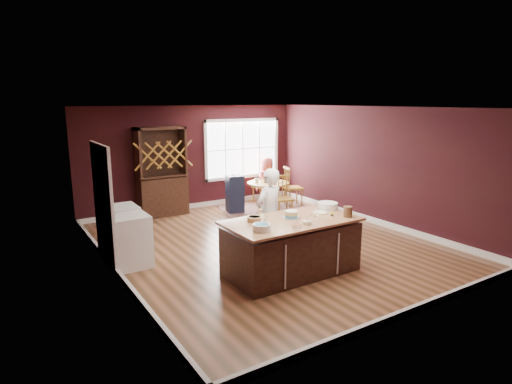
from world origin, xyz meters
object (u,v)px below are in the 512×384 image
chair_south (283,197)px  hutch (162,172)px  kitchen_island (291,247)px  washer (130,241)px  high_chair (235,193)px  layer_cake (291,214)px  dining_table (268,190)px  seated_woman (267,181)px  chair_north (262,184)px  dryer (120,231)px  baker (269,214)px  chair_east (294,186)px  toddler (236,181)px

chair_south → hutch: bearing=157.0°
kitchen_island → washer: bearing=141.9°
high_chair → layer_cake: bearing=-93.5°
dining_table → seated_woman: bearing=59.2°
layer_cake → washer: bearing=144.0°
chair_south → high_chair: size_ratio=1.05×
chair_north → hutch: 2.89m
dryer → chair_north: bearing=25.0°
high_chair → dining_table: bearing=-10.5°
baker → chair_east: bearing=-147.3°
high_chair → dryer: 3.71m
chair_east → toddler: 1.67m
hutch → kitchen_island: bearing=-83.8°
baker → high_chair: bearing=-122.5°
dining_table → baker: baker is taller
layer_cake → dryer: layer_cake is taller
baker → toddler: baker is taller
layer_cake → chair_east: size_ratio=0.27×
toddler → hutch: hutch is taller
kitchen_island → chair_north: size_ratio=2.13×
kitchen_island → chair_south: 3.39m
baker → dryer: 2.77m
washer → layer_cake: bearing=-36.0°
chair_north → high_chair: chair_north is taller
dryer → hutch: bearing=54.0°
kitchen_island → layer_cake: layer_cake is taller
chair_south → chair_north: 1.68m
hutch → washer: bearing=-119.6°
baker → layer_cake: 0.72m
hutch → toddler: bearing=-21.6°
baker → chair_east: baker is taller
chair_north → chair_south: bearing=52.5°
chair_east → toddler: bearing=94.1°
seated_woman → toddler: 1.09m
washer → dryer: (0.00, 0.64, 0.01)m
chair_north → hutch: (-2.82, 0.20, 0.58)m
layer_cake → washer: 2.81m
dryer → toddler: bearing=25.4°
washer → dryer: dryer is taller
chair_south → hutch: size_ratio=0.48×
baker → chair_north: (2.23, 3.66, -0.31)m
dining_table → layer_cake: (-1.91, -3.53, 0.45)m
layer_cake → seated_woman: seated_woman is taller
hutch → dining_table: bearing=-22.6°
seated_woman → toddler: (-1.07, -0.18, 0.15)m
baker → chair_south: (1.80, 2.04, -0.30)m
hutch → washer: 3.44m
chair_south → chair_east: bearing=56.0°
high_chair → toddler: 0.31m
hutch → dryer: size_ratio=2.35×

